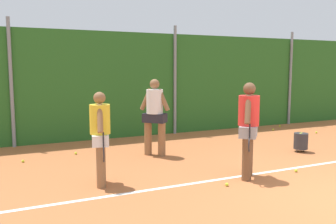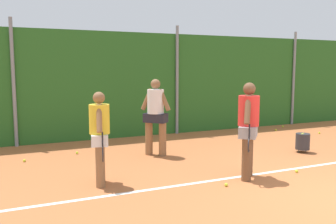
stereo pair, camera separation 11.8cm
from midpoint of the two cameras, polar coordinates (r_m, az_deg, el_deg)
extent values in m
plane|color=#B76638|center=(8.28, 15.29, -8.68)|extent=(27.42, 27.42, 0.00)
cube|color=#286023|center=(12.17, 0.48, 4.43)|extent=(17.37, 0.25, 3.32)
cylinder|color=gray|center=(10.83, -23.91, 4.22)|extent=(0.10, 0.10, 3.58)
cylinder|color=gray|center=(12.00, 0.83, 5.03)|extent=(0.10, 0.10, 3.58)
cylinder|color=gray|center=(14.87, 18.61, 5.04)|extent=(0.10, 0.10, 3.58)
cube|color=white|center=(8.13, 16.20, -8.97)|extent=(12.69, 0.10, 0.01)
cylinder|color=brown|center=(7.61, 12.18, -6.69)|extent=(0.19, 0.19, 0.84)
cylinder|color=brown|center=(7.25, 11.93, -7.37)|extent=(0.19, 0.19, 0.84)
cube|color=#99999E|center=(7.32, 12.16, -2.97)|extent=(0.62, 0.64, 0.22)
cylinder|color=red|center=(7.26, 12.25, 0.22)|extent=(0.41, 0.41, 0.60)
sphere|color=brown|center=(7.23, 12.34, 3.63)|extent=(0.24, 0.24, 0.24)
cylinder|color=brown|center=(7.49, 12.40, 0.77)|extent=(0.27, 0.29, 0.58)
cylinder|color=brown|center=(7.03, 12.10, 0.37)|extent=(0.27, 0.29, 0.58)
cylinder|color=black|center=(6.99, 12.36, -2.95)|extent=(0.03, 0.03, 0.28)
torus|color=#26262B|center=(7.04, 12.30, -5.11)|extent=(0.21, 0.23, 0.28)
cylinder|color=#8C603D|center=(7.14, -11.08, -7.85)|extent=(0.17, 0.17, 0.77)
cylinder|color=#8C603D|center=(6.81, -11.06, -8.58)|extent=(0.17, 0.17, 0.77)
cube|color=white|center=(6.87, -11.16, -4.26)|extent=(0.41, 0.57, 0.21)
cylinder|color=yellow|center=(6.80, -11.24, -1.13)|extent=(0.38, 0.38, 0.55)
sphere|color=#8C603D|center=(6.76, -11.32, 2.21)|extent=(0.22, 0.22, 0.22)
cylinder|color=#8C603D|center=(7.01, -11.25, -0.55)|extent=(0.15, 0.31, 0.52)
cylinder|color=#8C603D|center=(6.58, -11.24, -1.03)|extent=(0.15, 0.31, 0.52)
cylinder|color=black|center=(6.56, -10.72, -4.34)|extent=(0.03, 0.03, 0.28)
torus|color=#26262B|center=(6.62, -10.67, -6.64)|extent=(0.09, 0.28, 0.28)
cylinder|color=#8C603D|center=(9.18, -3.56, -4.19)|extent=(0.19, 0.19, 0.85)
cylinder|color=#8C603D|center=(9.04, -1.38, -4.36)|extent=(0.19, 0.19, 0.85)
cube|color=#23232D|center=(9.02, -2.49, -0.94)|extent=(0.63, 0.63, 0.23)
cylinder|color=white|center=(8.97, -2.51, 1.68)|extent=(0.41, 0.41, 0.60)
sphere|color=#8C603D|center=(8.94, -2.52, 4.46)|extent=(0.24, 0.24, 0.24)
cylinder|color=#8C603D|center=(9.06, -3.88, 2.01)|extent=(0.28, 0.28, 0.58)
cylinder|color=#8C603D|center=(8.88, -1.12, 1.92)|extent=(0.28, 0.28, 0.58)
cylinder|color=#2D2D33|center=(10.09, 20.01, -4.35)|extent=(0.36, 0.36, 0.42)
cylinder|color=#2D2D33|center=(10.23, 20.45, -5.65)|extent=(0.02, 0.02, 0.08)
cylinder|color=#2D2D33|center=(10.06, 19.43, -5.82)|extent=(0.02, 0.02, 0.08)
cylinder|color=#2D2D33|center=(10.23, 19.45, -5.61)|extent=(0.02, 0.02, 0.08)
sphere|color=#CCDB33|center=(10.11, 20.09, -3.24)|extent=(0.07, 0.07, 0.07)
sphere|color=#CCDB33|center=(10.01, 19.93, -3.33)|extent=(0.07, 0.07, 0.07)
sphere|color=#CCDB33|center=(13.25, 16.09, -2.71)|extent=(0.07, 0.07, 0.07)
sphere|color=#CCDB33|center=(9.57, -14.76, -6.33)|extent=(0.07, 0.07, 0.07)
sphere|color=#CCDB33|center=(9.17, -22.36, -7.22)|extent=(0.07, 0.07, 0.07)
sphere|color=#CCDB33|center=(13.17, 22.24, -3.01)|extent=(0.07, 0.07, 0.07)
sphere|color=#CCDB33|center=(14.15, 17.09, -2.14)|extent=(0.07, 0.07, 0.07)
sphere|color=#CCDB33|center=(6.94, 8.84, -11.29)|extent=(0.07, 0.07, 0.07)
sphere|color=#CCDB33|center=(8.19, 19.25, -8.76)|extent=(0.07, 0.07, 0.07)
camera|label=1|loc=(0.06, -90.45, -0.05)|focal=38.43mm
camera|label=2|loc=(0.06, 89.55, 0.05)|focal=38.43mm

